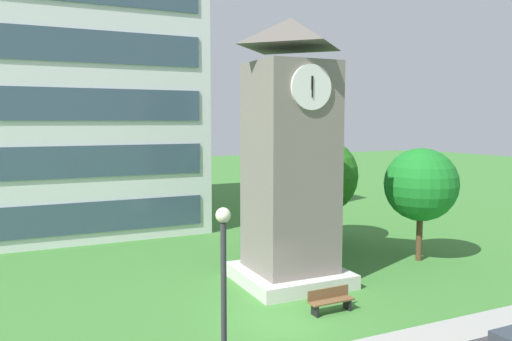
# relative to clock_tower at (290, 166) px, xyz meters

# --- Properties ---
(ground_plane) EXTENTS (160.00, 160.00, 0.00)m
(ground_plane) POSITION_rel_clock_tower_xyz_m (-2.32, -3.73, -5.13)
(ground_plane) COLOR #3D7A33
(office_building) EXTENTS (19.57, 15.52, 22.40)m
(office_building) POSITION_rel_clock_tower_xyz_m (-9.56, 18.30, 6.07)
(office_building) COLOR silver
(office_building) RESTS_ON ground
(clock_tower) EXTENTS (4.44, 4.44, 11.40)m
(clock_tower) POSITION_rel_clock_tower_xyz_m (0.00, 0.00, 0.00)
(clock_tower) COLOR slate
(clock_tower) RESTS_ON ground
(park_bench) EXTENTS (1.81, 0.53, 0.88)m
(park_bench) POSITION_rel_clock_tower_xyz_m (-0.34, -3.78, -4.67)
(park_bench) COLOR brown
(park_bench) RESTS_ON ground
(street_lamp) EXTENTS (0.36, 0.36, 5.08)m
(street_lamp) POSITION_rel_clock_tower_xyz_m (-6.31, -8.26, -1.92)
(street_lamp) COLOR #333338
(street_lamp) RESTS_ON ground
(tree_by_building) EXTENTS (3.09, 3.09, 4.97)m
(tree_by_building) POSITION_rel_clock_tower_xyz_m (1.61, 3.60, -1.74)
(tree_by_building) COLOR #513823
(tree_by_building) RESTS_ON ground
(tree_near_tower) EXTENTS (4.41, 4.41, 6.17)m
(tree_near_tower) POSITION_rel_clock_tower_xyz_m (4.91, 5.42, -1.18)
(tree_near_tower) COLOR #513823
(tree_near_tower) RESTS_ON ground
(tree_streetside) EXTENTS (3.68, 3.68, 5.74)m
(tree_streetside) POSITION_rel_clock_tower_xyz_m (7.64, 0.24, -1.24)
(tree_streetside) COLOR #513823
(tree_streetside) RESTS_ON ground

